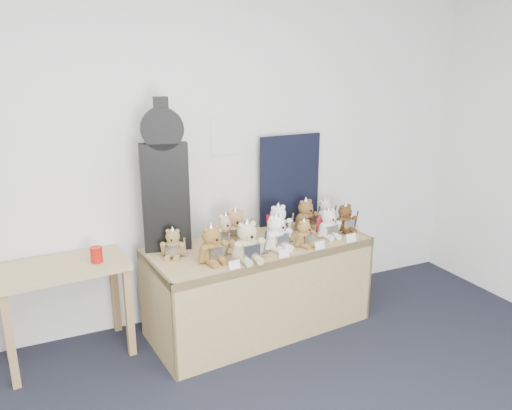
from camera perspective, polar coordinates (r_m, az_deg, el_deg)
name	(u,v)px	position (r m, az deg, el deg)	size (l,w,h in m)	color
room_shell	(224,136)	(3.88, -3.72, 7.86)	(6.00, 6.00, 6.00)	white
display_table	(264,265)	(3.73, 0.87, -6.89)	(1.71, 0.85, 0.69)	olive
side_table	(64,282)	(3.64, -21.10, -8.20)	(0.87, 0.54, 0.69)	tan
guitar_case	(165,178)	(3.52, -10.41, 3.07)	(0.34, 0.15, 1.08)	black
navy_board	(290,180)	(4.11, 3.89, 2.90)	(0.55, 0.02, 0.74)	black
red_cup	(96,255)	(3.54, -17.77, -5.42)	(0.08, 0.08, 0.11)	#B0150B
teddy_front_far_left	(212,246)	(3.37, -5.03, -4.66)	(0.25, 0.22, 0.29)	brown
teddy_front_left	(248,243)	(3.38, -0.96, -4.36)	(0.26, 0.21, 0.32)	tan
teddy_front_centre	(277,233)	(3.58, 2.40, -3.27)	(0.25, 0.23, 0.30)	white
teddy_front_right	(304,234)	(3.67, 5.55, -3.34)	(0.19, 0.17, 0.23)	olive
teddy_front_far_right	(329,225)	(3.87, 8.29, -2.22)	(0.21, 0.18, 0.26)	silver
teddy_front_end	(345,219)	(4.02, 10.16, -1.60)	(0.20, 0.16, 0.25)	#4E331A
teddy_back_left	(226,230)	(3.70, -3.40, -2.87)	(0.21, 0.19, 0.26)	#C5B490
teddy_back_centre_left	(236,228)	(3.70, -2.32, -2.61)	(0.24, 0.22, 0.30)	tan
teddy_back_centre_right	(278,222)	(3.85, 2.58, -1.97)	(0.23, 0.19, 0.28)	white
teddy_back_right	(306,216)	(4.02, 5.73, -1.24)	(0.24, 0.20, 0.28)	brown
teddy_back_end	(325,213)	(4.19, 7.87, -0.87)	(0.19, 0.15, 0.23)	silver
teddy_back_far_left	(173,244)	(3.50, -9.46, -4.45)	(0.18, 0.18, 0.23)	olive
entry_card_a	(234,265)	(3.28, -2.47, -6.85)	(0.08, 0.00, 0.06)	silver
entry_card_b	(284,254)	(3.46, 3.22, -5.56)	(0.08, 0.00, 0.06)	silver
entry_card_c	(320,245)	(3.63, 7.30, -4.61)	(0.08, 0.00, 0.06)	silver
entry_card_d	(351,238)	(3.80, 10.82, -3.72)	(0.09, 0.00, 0.07)	silver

